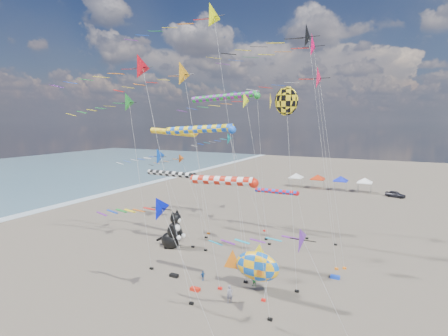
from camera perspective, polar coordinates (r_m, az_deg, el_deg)
name	(u,v)px	position (r m, az deg, el deg)	size (l,w,h in m)	color
ground	(164,328)	(29.23, -9.80, -24.35)	(260.00, 260.00, 0.00)	brown
delta_kite_0	(175,78)	(33.06, -8.06, 14.40)	(11.58, 2.33, 20.81)	orange
delta_kite_1	(232,103)	(44.57, 1.35, 10.60)	(13.61, 2.28, 19.18)	#F0FF1B
delta_kite_2	(233,141)	(49.82, 1.51, 4.46)	(10.00, 1.81, 13.90)	#11BAB5
delta_kite_3	(288,41)	(38.80, 10.42, 19.69)	(15.73, 2.58, 25.18)	black
delta_kite_4	(309,49)	(45.78, 13.69, 18.29)	(15.53, 2.92, 25.75)	#E90951
delta_kite_5	(179,162)	(49.20, -7.39, 0.99)	(8.99, 1.51, 10.94)	orange
delta_kite_6	(319,80)	(37.90, 15.32, 13.72)	(11.59, 2.46, 21.12)	#DE1542
delta_kite_7	(114,105)	(38.55, -17.57, 9.72)	(11.76, 2.09, 18.45)	#1D7E2B
delta_kite_8	(127,69)	(31.88, -15.50, 15.29)	(15.51, 2.32, 21.33)	red
delta_kite_9	(162,214)	(25.76, -10.08, -7.40)	(9.94, 1.99, 10.11)	#0412C5
delta_kite_10	(157,157)	(44.49, -10.83, 1.73)	(10.91, 2.14, 12.29)	#0B3FB5
delta_kite_11	(286,241)	(23.35, 10.10, -11.69)	(10.57, 1.85, 9.03)	#5C2494
delta_kite_12	(198,18)	(37.34, -4.23, 23.26)	(15.59, 2.62, 27.08)	#EFFF05
windsock_0	(173,174)	(43.06, -8.39, -1.02)	(8.55, 0.71, 9.38)	black
windsock_1	(202,130)	(33.91, -3.55, 6.19)	(8.81, 0.77, 15.03)	blue
windsock_2	(226,182)	(27.52, 0.29, -2.24)	(7.19, 0.76, 11.15)	red
windsock_3	(227,97)	(46.63, 0.50, 11.48)	(11.00, 0.86, 19.01)	#1A9431
windsock_4	(175,133)	(47.22, -7.93, 5.73)	(8.73, 0.82, 14.35)	yellow
windsock_5	(278,192)	(47.65, 8.83, -3.88)	(7.53, 0.65, 6.33)	red
angelfish_kite	(284,103)	(33.18, 9.80, 10.48)	(3.74, 3.02, 18.59)	yellow
cat_inflatable	(172,229)	(43.58, -8.49, -9.80)	(3.56, 1.78, 4.81)	black
fish_inflatable	(257,266)	(32.48, 5.36, -15.63)	(5.46, 2.10, 4.69)	blue
person_adult	(230,294)	(31.73, 0.95, -19.89)	(0.55, 0.36, 1.52)	slate
child_green	(255,281)	(34.58, 5.01, -17.90)	(0.51, 0.40, 1.05)	#1B852B
child_blue	(203,276)	(35.62, -3.46, -17.14)	(0.58, 0.24, 0.99)	#1C4E96
kite_bag_1	(335,277)	(37.74, 17.69, -16.60)	(0.90, 0.44, 0.30)	blue
kite_bag_2	(174,275)	(36.76, -8.16, -16.98)	(0.90, 0.44, 0.30)	black
kite_bag_3	(195,289)	(33.96, -4.72, -19.11)	(0.90, 0.44, 0.30)	red
tent_row	(329,176)	(81.84, 16.78, -1.26)	(19.20, 4.20, 3.80)	white
parked_car	(395,194)	(79.18, 26.19, -3.86)	(1.54, 3.82, 1.30)	#26262D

